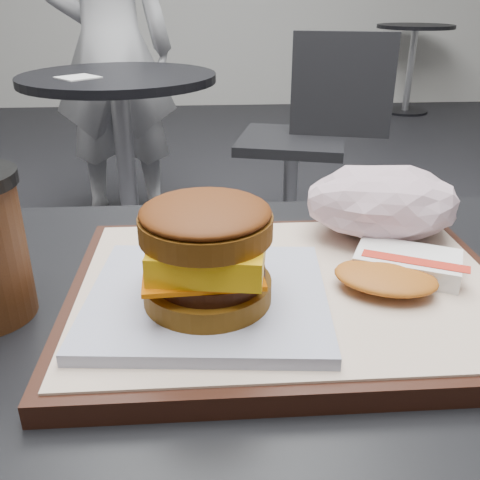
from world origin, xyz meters
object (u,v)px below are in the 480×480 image
serving_tray (289,292)px  patron (110,48)px  hash_brown (398,269)px  neighbor_table (123,129)px  breakfast_sandwich (207,264)px  crumpled_wrapper (383,202)px  neighbor_chair (309,129)px

serving_tray → patron: 2.24m
serving_tray → hash_brown: size_ratio=2.83×
neighbor_table → serving_tray: bearing=-76.8°
patron → serving_tray: bearing=99.5°
breakfast_sandwich → patron: (-0.41, 2.22, -0.05)m
breakfast_sandwich → crumpled_wrapper: bearing=36.3°
serving_tray → neighbor_table: size_ratio=0.51×
serving_tray → patron: (-0.48, 2.18, 0.00)m
serving_tray → crumpled_wrapper: crumpled_wrapper is taller
hash_brown → crumpled_wrapper: crumpled_wrapper is taller
crumpled_wrapper → neighbor_chair: (0.24, 1.63, -0.31)m
breakfast_sandwich → patron: patron is taller
serving_tray → neighbor_chair: 1.78m
breakfast_sandwich → patron: bearing=100.6°
breakfast_sandwich → neighbor_chair: breakfast_sandwich is taller
neighbor_chair → patron: size_ratio=0.56×
breakfast_sandwich → hash_brown: breakfast_sandwich is taller
hash_brown → patron: 2.26m
serving_tray → patron: patron is taller
crumpled_wrapper → neighbor_table: bearing=107.9°
hash_brown → patron: (-0.58, 2.18, -0.02)m
hash_brown → patron: bearing=104.8°
breakfast_sandwich → neighbor_chair: (0.42, 1.76, -0.32)m
serving_tray → patron: size_ratio=0.24×
breakfast_sandwich → crumpled_wrapper: 0.22m
breakfast_sandwich → neighbor_table: (-0.30, 1.63, -0.28)m
crumpled_wrapper → breakfast_sandwich: bearing=-143.7°
neighbor_chair → crumpled_wrapper: bearing=-98.5°
serving_tray → neighbor_chair: (0.35, 1.73, -0.27)m
breakfast_sandwich → crumpled_wrapper: breakfast_sandwich is taller
hash_brown → neighbor_chair: 1.77m
serving_tray → neighbor_chair: size_ratio=0.43×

